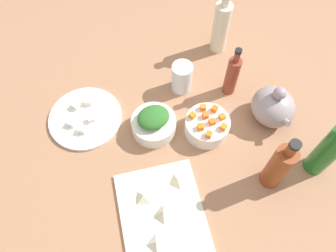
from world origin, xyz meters
The scene contains 30 objects.
tabletop centered at (0.00, 0.00, 1.50)cm, with size 190.00×190.00×3.00cm, color #A37352.
cutting_board centered at (26.05, -10.49, 3.50)cm, with size 31.80×24.08×1.00cm, color silver.
plate_tofu centered at (-14.55, -24.82, 3.60)cm, with size 24.83×24.83×1.20cm, color white.
bowl_greens centered at (-2.99, -3.90, 5.88)cm, with size 14.68×14.68×5.76cm, color white.
bowl_carrots centered at (3.17, 12.42, 6.09)cm, with size 14.55×14.55×6.18cm, color white.
teapot centered at (4.81, 34.90, 9.07)cm, with size 16.46×13.93×15.45cm.
bottle_0 centered at (25.39, 24.30, 13.24)cm, with size 6.11×6.11×24.59cm.
bottle_1 centered at (-29.99, 30.69, 13.77)cm, with size 6.13×6.13×25.47cm.
bottle_2 centered at (-9.77, 26.28, 11.52)cm, with size 4.41×4.41×20.85cm.
bottle_3 centered at (25.99, 39.54, 14.39)cm, with size 6.35×6.35×25.69cm.
drinking_glass_0 centered at (-16.41, 10.76, 8.72)cm, with size 7.25×7.25×11.44cm, color white.
carrot_cube_0 centered at (4.24, 13.26, 10.08)cm, with size 1.80×1.80×1.80cm, color orange.
carrot_cube_1 centered at (0.24, 8.24, 10.08)cm, with size 1.80×1.80×1.80cm, color orange.
carrot_cube_2 centered at (1.29, 12.20, 10.08)cm, with size 1.80×1.80×1.80cm, color orange.
carrot_cube_3 centered at (8.09, 10.55, 10.08)cm, with size 1.80×1.80×1.80cm, color orange.
carrot_cube_4 centered at (3.56, 16.99, 10.08)cm, with size 1.80×1.80×1.80cm, color orange.
carrot_cube_5 centered at (7.15, 15.92, 10.08)cm, with size 1.80×1.80×1.80cm, color orange.
carrot_cube_6 centered at (-0.21, 15.96, 10.08)cm, with size 1.80×1.80×1.80cm, color orange.
carrot_cube_7 centered at (4.75, 9.17, 10.08)cm, with size 1.80×1.80×1.80cm, color orange.
carrot_cube_8 centered at (-1.73, 12.64, 10.08)cm, with size 1.80×1.80×1.80cm, color orange.
chopped_greens_mound centered at (-2.99, -3.90, 10.85)cm, with size 10.42×8.81×4.18cm, color #2E6E2A.
tofu_cube_0 centered at (-9.29, -26.65, 5.30)cm, with size 2.20×2.20×2.20cm, color #E6F0C9.
tofu_cube_1 centered at (-19.55, -22.46, 5.30)cm, with size 2.20×2.20×2.20cm, color silver.
tofu_cube_2 centered at (-19.46, -26.87, 5.30)cm, with size 2.20×2.20×2.20cm, color white.
tofu_cube_3 centered at (-12.36, -22.85, 5.30)cm, with size 2.20×2.20×2.20cm, color silver.
tofu_cube_4 centered at (-12.92, -29.47, 5.30)cm, with size 2.20×2.20×2.20cm, color white.
dumpling_0 centered at (17.26, -2.96, 5.14)cm, with size 4.14×3.97×2.28cm, color beige.
dumpling_1 centered at (32.45, -14.56, 5.29)cm, with size 4.35×4.17×2.58cm, color beige.
dumpling_2 centered at (25.29, -10.11, 5.57)cm, with size 4.29×3.88×3.13cm, color beige.
dumpling_3 centered at (18.78, -14.07, 5.35)cm, with size 4.29×4.02×2.70cm, color beige.
Camera 1 is at (48.43, -16.66, 98.14)cm, focal length 34.58 mm.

